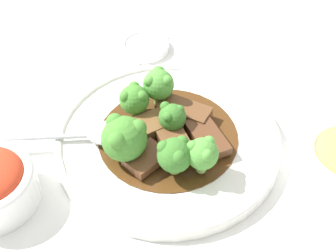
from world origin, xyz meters
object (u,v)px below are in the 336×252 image
at_px(beef_strip_2, 148,159).
at_px(beef_strip_3, 207,137).
at_px(sauce_dish, 146,46).
at_px(beef_strip_0, 174,142).
at_px(serving_spoon, 93,134).
at_px(beef_strip_4, 184,111).
at_px(broccoli_floret_4, 171,116).
at_px(broccoli_floret_3, 134,99).
at_px(main_plate, 168,139).
at_px(broccoli_floret_1, 124,138).
at_px(broccoli_floret_5, 202,153).
at_px(broccoli_floret_0, 159,84).
at_px(broccoli_floret_2, 175,155).
at_px(beef_strip_1, 146,127).

relative_size(beef_strip_2, beef_strip_3, 0.76).
bearing_deg(sauce_dish, beef_strip_3, -38.11).
height_order(beef_strip_0, serving_spoon, same).
height_order(beef_strip_4, broccoli_floret_4, broccoli_floret_4).
relative_size(beef_strip_3, broccoli_floret_3, 1.66).
distance_m(main_plate, broccoli_floret_3, 0.07).
bearing_deg(broccoli_floret_1, broccoli_floret_4, 69.02).
height_order(main_plate, broccoli_floret_5, broccoli_floret_5).
height_order(broccoli_floret_3, sauce_dish, broccoli_floret_3).
bearing_deg(broccoli_floret_5, main_plate, 154.48).
xyz_separation_m(beef_strip_0, sauce_dish, (-0.15, 0.17, -0.02)).
bearing_deg(broccoli_floret_0, beef_strip_3, -18.61).
height_order(broccoli_floret_0, broccoli_floret_4, broccoli_floret_0).
relative_size(broccoli_floret_2, broccoli_floret_5, 1.00).
bearing_deg(serving_spoon, sauce_dish, 104.47).
distance_m(main_plate, broccoli_floret_4, 0.03).
bearing_deg(broccoli_floret_2, broccoli_floret_3, 148.32).
height_order(broccoli_floret_0, serving_spoon, broccoli_floret_0).
height_order(broccoli_floret_1, sauce_dish, broccoli_floret_1).
xyz_separation_m(beef_strip_0, broccoli_floret_2, (0.02, -0.03, 0.02)).
height_order(beef_strip_4, broccoli_floret_3, broccoli_floret_3).
relative_size(beef_strip_0, broccoli_floret_5, 1.47).
distance_m(beef_strip_0, beef_strip_4, 0.06).
bearing_deg(beef_strip_3, broccoli_floret_5, -71.17).
height_order(beef_strip_3, broccoli_floret_1, broccoli_floret_1).
bearing_deg(beef_strip_2, beef_strip_3, 55.98).
height_order(broccoli_floret_3, broccoli_floret_5, broccoli_floret_5).
bearing_deg(beef_strip_1, broccoli_floret_0, 103.57).
bearing_deg(broccoli_floret_2, beef_strip_1, 149.92).
xyz_separation_m(beef_strip_3, broccoli_floret_5, (0.02, -0.05, 0.02)).
relative_size(broccoli_floret_0, broccoli_floret_4, 1.37).
relative_size(beef_strip_0, broccoli_floret_2, 1.47).
distance_m(beef_strip_1, beef_strip_4, 0.06).
distance_m(broccoli_floret_3, sauce_dish, 0.17).
bearing_deg(sauce_dish, beef_strip_4, -41.03).
xyz_separation_m(main_plate, broccoli_floret_3, (-0.06, 0.01, 0.04)).
bearing_deg(main_plate, serving_spoon, -146.48).
bearing_deg(beef_strip_1, broccoli_floret_3, 145.04).
xyz_separation_m(beef_strip_0, beef_strip_2, (-0.01, -0.04, -0.00)).
relative_size(main_plate, broccoli_floret_3, 6.50).
bearing_deg(beef_strip_2, broccoli_floret_0, 113.78).
bearing_deg(broccoli_floret_5, broccoli_floret_3, 161.16).
relative_size(beef_strip_3, beef_strip_4, 1.03).
xyz_separation_m(beef_strip_4, broccoli_floret_2, (0.04, -0.09, 0.02)).
relative_size(beef_strip_2, broccoli_floret_3, 1.25).
distance_m(beef_strip_0, beef_strip_1, 0.04).
relative_size(broccoli_floret_3, sauce_dish, 0.59).
height_order(broccoli_floret_2, serving_spoon, broccoli_floret_2).
bearing_deg(broccoli_floret_2, beef_strip_4, 112.51).
distance_m(main_plate, beef_strip_4, 0.04).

